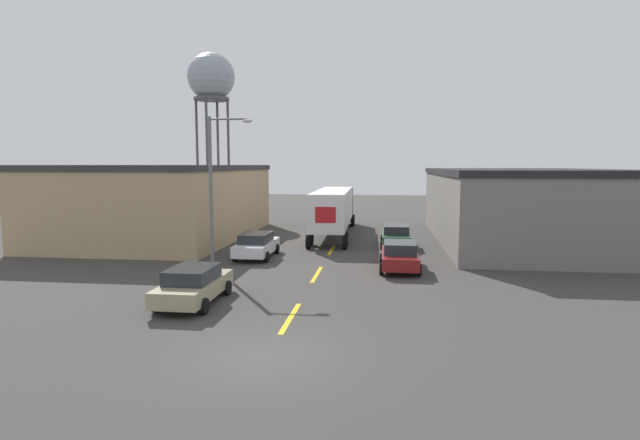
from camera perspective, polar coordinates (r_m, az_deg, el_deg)
ground_plane at (r=15.19m, az=-6.08°, el=-15.25°), size 160.00×160.00×0.00m
road_centerline at (r=25.69m, az=-0.36°, el=-6.21°), size 0.20×18.43×0.01m
warehouse_left at (r=40.46m, az=-17.44°, el=2.07°), size 12.55×18.78×5.57m
warehouse_right at (r=38.91m, az=21.66°, el=1.55°), size 11.52×21.15×5.29m
semi_truck at (r=39.99m, az=1.70°, el=1.52°), size 3.01×15.78×3.66m
parked_car_right_far at (r=34.46m, az=8.68°, el=-1.76°), size 2.09×4.57×1.51m
parked_car_left_near at (r=20.89m, az=-14.26°, el=-7.15°), size 2.09×4.57×1.51m
parked_car_left_far at (r=30.38m, az=-7.26°, el=-2.82°), size 2.09×4.57×1.51m
parked_car_right_mid at (r=26.98m, az=9.08°, el=-4.00°), size 2.09×4.57×1.51m
water_tower at (r=59.18m, az=-12.33°, el=15.41°), size 5.26×5.26×18.02m
street_lamp at (r=27.71m, az=-11.84°, el=4.42°), size 2.49×0.32×8.16m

